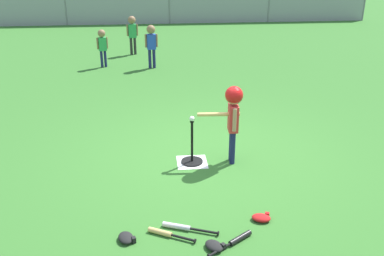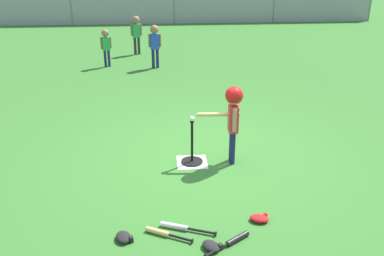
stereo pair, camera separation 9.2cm
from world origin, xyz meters
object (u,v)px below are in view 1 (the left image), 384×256
(fielder_near_left, at_px, (151,41))
(glove_by_plate, at_px, (126,238))
(fielder_deep_left, at_px, (132,30))
(glove_near_bats, at_px, (214,246))
(baseball_on_tee, at_px, (192,119))
(glove_tossed_aside, at_px, (261,218))
(spare_bat_black, at_px, (236,240))
(fielder_deep_center, at_px, (102,43))
(spare_bat_silver, at_px, (182,227))
(spare_bat_wood, at_px, (165,233))
(batter_child, at_px, (233,109))
(batting_tee, at_px, (192,156))

(fielder_near_left, bearing_deg, glove_by_plate, -92.96)
(fielder_deep_left, height_order, glove_near_bats, fielder_deep_left)
(baseball_on_tee, bearing_deg, glove_tossed_aside, -66.40)
(baseball_on_tee, bearing_deg, spare_bat_black, -81.24)
(fielder_deep_center, distance_m, glove_near_bats, 7.75)
(baseball_on_tee, distance_m, spare_bat_silver, 1.77)
(fielder_near_left, xyz_separation_m, spare_bat_black, (0.81, -7.22, -0.68))
(spare_bat_wood, distance_m, glove_near_bats, 0.58)
(spare_bat_wood, relative_size, glove_by_plate, 2.05)
(spare_bat_black, height_order, glove_near_bats, glove_near_bats)
(glove_by_plate, bearing_deg, batter_child, 49.67)
(baseball_on_tee, bearing_deg, spare_bat_wood, -105.16)
(glove_near_bats, relative_size, glove_tossed_aside, 1.06)
(fielder_deep_center, height_order, spare_bat_silver, fielder_deep_center)
(spare_bat_black, xyz_separation_m, glove_tossed_aside, (0.37, 0.38, 0.01))
(fielder_deep_center, distance_m, fielder_near_left, 1.27)
(spare_bat_silver, distance_m, spare_bat_black, 0.63)
(fielder_deep_left, distance_m, fielder_near_left, 1.63)
(batting_tee, height_order, fielder_deep_center, fielder_deep_center)
(spare_bat_silver, relative_size, spare_bat_wood, 1.20)
(batting_tee, relative_size, batter_child, 0.56)
(fielder_deep_center, distance_m, spare_bat_wood, 7.38)
(batting_tee, relative_size, glove_tossed_aside, 2.57)
(fielder_deep_center, bearing_deg, fielder_deep_left, 61.27)
(batting_tee, height_order, spare_bat_wood, batting_tee)
(fielder_deep_center, height_order, fielder_near_left, fielder_near_left)
(batting_tee, bearing_deg, spare_bat_silver, -99.33)
(spare_bat_silver, distance_m, glove_tossed_aside, 0.94)
(batting_tee, bearing_deg, fielder_deep_center, 107.72)
(batting_tee, bearing_deg, glove_tossed_aside, -66.40)
(fielder_deep_center, height_order, glove_by_plate, fielder_deep_center)
(fielder_deep_left, xyz_separation_m, glove_tossed_aside, (1.71, -8.38, -0.67))
(batting_tee, bearing_deg, spare_bat_black, -81.24)
(glove_by_plate, bearing_deg, fielder_deep_center, 96.89)
(baseball_on_tee, xyz_separation_m, spare_bat_silver, (-0.27, -1.62, -0.66))
(fielder_near_left, xyz_separation_m, spare_bat_silver, (0.26, -6.93, -0.68))
(batting_tee, distance_m, glove_near_bats, 1.98)
(baseball_on_tee, distance_m, fielder_deep_center, 5.81)
(spare_bat_wood, distance_m, spare_bat_black, 0.78)
(fielder_deep_center, distance_m, glove_by_plate, 7.36)
(fielder_near_left, bearing_deg, fielder_deep_center, 170.03)
(batter_child, relative_size, fielder_deep_left, 1.07)
(fielder_deep_center, xyz_separation_m, spare_bat_wood, (1.30, -7.24, -0.59))
(batter_child, bearing_deg, spare_bat_black, -98.57)
(batter_child, height_order, fielder_deep_left, batter_child)
(batter_child, xyz_separation_m, fielder_deep_center, (-2.34, 5.56, -0.21))
(glove_near_bats, bearing_deg, fielder_deep_left, 97.05)
(glove_near_bats, xyz_separation_m, glove_tossed_aside, (0.62, 0.45, 0.00))
(baseball_on_tee, relative_size, spare_bat_silver, 0.12)
(fielder_deep_center, xyz_separation_m, glove_tossed_aside, (2.43, -7.06, -0.59))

